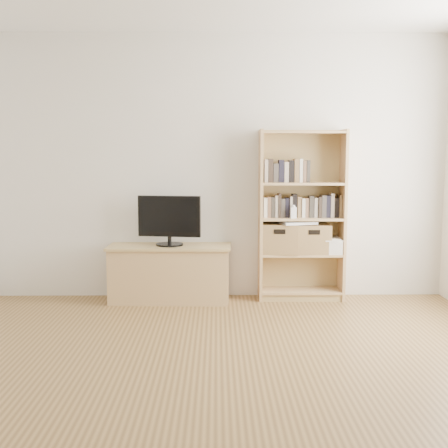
{
  "coord_description": "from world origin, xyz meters",
  "views": [
    {
      "loc": [
        -0.03,
        -3.1,
        1.41
      ],
      "look_at": [
        0.03,
        1.9,
        0.8
      ],
      "focal_mm": 45.0,
      "sensor_mm": 36.0,
      "label": 1
    }
  ],
  "objects_px": {
    "laptop": "(298,223)",
    "baby_monitor": "(293,213)",
    "basket_left": "(279,238)",
    "bookshelf": "(302,215)",
    "basket_right": "(312,239)",
    "television": "(169,221)",
    "tv_stand": "(170,274)"
  },
  "relations": [
    {
      "from": "laptop",
      "to": "baby_monitor",
      "type": "bearing_deg",
      "value": -141.69
    },
    {
      "from": "laptop",
      "to": "basket_left",
      "type": "bearing_deg",
      "value": 158.83
    },
    {
      "from": "bookshelf",
      "to": "basket_right",
      "type": "bearing_deg",
      "value": -2.6
    },
    {
      "from": "baby_monitor",
      "to": "bookshelf",
      "type": "bearing_deg",
      "value": 37.82
    },
    {
      "from": "television",
      "to": "baby_monitor",
      "type": "bearing_deg",
      "value": 8.52
    },
    {
      "from": "tv_stand",
      "to": "basket_left",
      "type": "xyz_separation_m",
      "value": [
        1.07,
        0.06,
        0.35
      ]
    },
    {
      "from": "basket_right",
      "to": "laptop",
      "type": "relative_size",
      "value": 1.04
    },
    {
      "from": "basket_left",
      "to": "laptop",
      "type": "height_order",
      "value": "laptop"
    },
    {
      "from": "baby_monitor",
      "to": "television",
      "type": "bearing_deg",
      "value": 171.96
    },
    {
      "from": "television",
      "to": "basket_left",
      "type": "distance_m",
      "value": 1.08
    },
    {
      "from": "tv_stand",
      "to": "laptop",
      "type": "relative_size",
      "value": 3.45
    },
    {
      "from": "bookshelf",
      "to": "television",
      "type": "xyz_separation_m",
      "value": [
        -1.29,
        -0.07,
        -0.04
      ]
    },
    {
      "from": "baby_monitor",
      "to": "laptop",
      "type": "distance_m",
      "value": 0.13
    },
    {
      "from": "bookshelf",
      "to": "tv_stand",
      "type": "bearing_deg",
      "value": -176.69
    },
    {
      "from": "bookshelf",
      "to": "basket_right",
      "type": "distance_m",
      "value": 0.25
    },
    {
      "from": "basket_left",
      "to": "basket_right",
      "type": "xyz_separation_m",
      "value": [
        0.32,
        -0.0,
        -0.0
      ]
    },
    {
      "from": "bookshelf",
      "to": "basket_right",
      "type": "height_order",
      "value": "bookshelf"
    },
    {
      "from": "bookshelf",
      "to": "basket_left",
      "type": "relative_size",
      "value": 4.73
    },
    {
      "from": "basket_left",
      "to": "laptop",
      "type": "relative_size",
      "value": 1.06
    },
    {
      "from": "basket_right",
      "to": "tv_stand",
      "type": "bearing_deg",
      "value": -177.87
    },
    {
      "from": "basket_left",
      "to": "bookshelf",
      "type": "bearing_deg",
      "value": 3.87
    },
    {
      "from": "basket_left",
      "to": "basket_right",
      "type": "distance_m",
      "value": 0.32
    },
    {
      "from": "basket_left",
      "to": "laptop",
      "type": "xyz_separation_m",
      "value": [
        0.18,
        -0.02,
        0.16
      ]
    },
    {
      "from": "television",
      "to": "laptop",
      "type": "relative_size",
      "value": 1.84
    },
    {
      "from": "tv_stand",
      "to": "bookshelf",
      "type": "bearing_deg",
      "value": 4.7
    },
    {
      "from": "television",
      "to": "basket_left",
      "type": "bearing_deg",
      "value": 13.14
    },
    {
      "from": "bookshelf",
      "to": "television",
      "type": "relative_size",
      "value": 2.72
    },
    {
      "from": "bookshelf",
      "to": "television",
      "type": "height_order",
      "value": "bookshelf"
    },
    {
      "from": "bookshelf",
      "to": "basket_right",
      "type": "relative_size",
      "value": 4.84
    },
    {
      "from": "tv_stand",
      "to": "bookshelf",
      "type": "distance_m",
      "value": 1.41
    },
    {
      "from": "laptop",
      "to": "television",
      "type": "bearing_deg",
      "value": 167.12
    },
    {
      "from": "tv_stand",
      "to": "laptop",
      "type": "height_order",
      "value": "laptop"
    }
  ]
}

